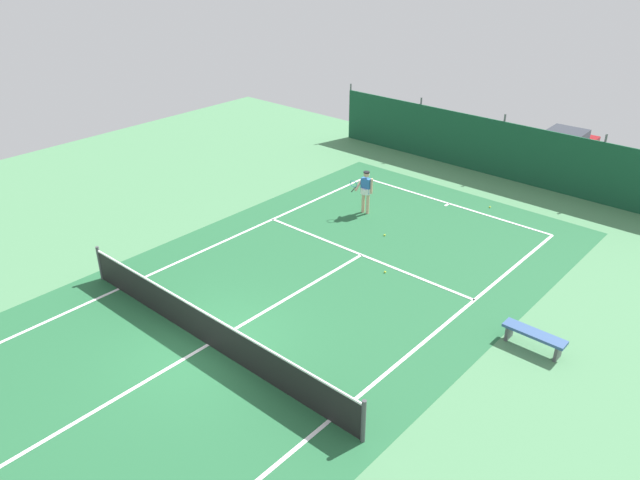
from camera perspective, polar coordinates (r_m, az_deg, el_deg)
name	(u,v)px	position (r m, az deg, el deg)	size (l,w,h in m)	color
ground_plane	(209,345)	(16.32, -10.27, -9.52)	(36.00, 36.00, 0.00)	#4C8456
court_surface	(209,345)	(16.32, -10.27, -9.51)	(11.02, 26.60, 0.01)	#236038
tennis_net	(207,328)	(16.02, -10.42, -8.05)	(10.12, 0.10, 1.10)	black
back_fence	(504,158)	(27.77, 16.62, 7.25)	(16.30, 0.98, 2.70)	#14472D
tennis_player	(366,189)	(22.73, 4.24, 4.72)	(0.67, 0.79, 1.64)	#D8AD8C
tennis_ball_near_player	(490,207)	(24.34, 15.44, 2.96)	(0.07, 0.07, 0.07)	#CCDB33
tennis_ball_midcourt	(385,272)	(19.20, 6.03, -2.96)	(0.07, 0.07, 0.07)	#CCDB33
tennis_ball_by_sideline	(385,235)	(21.44, 5.99, 0.46)	(0.07, 0.07, 0.07)	#CCDB33
parked_car	(562,150)	(29.11, 21.52, 7.74)	(2.10, 4.25, 1.68)	maroon
courtside_bench	(534,336)	(16.64, 19.20, -8.40)	(1.60, 0.40, 0.49)	#335184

